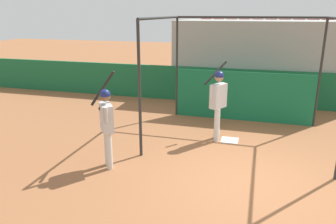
# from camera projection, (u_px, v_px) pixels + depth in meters

# --- Properties ---
(ground_plane) EXTENTS (60.00, 60.00, 0.00)m
(ground_plane) POSITION_uv_depth(u_px,v_px,m) (250.00, 184.00, 6.44)
(ground_plane) COLOR #935B38
(outfield_wall) EXTENTS (24.00, 0.12, 1.30)m
(outfield_wall) POSITION_uv_depth(u_px,v_px,m) (259.00, 88.00, 11.69)
(outfield_wall) COLOR #196038
(outfield_wall) RESTS_ON ground
(bleacher_section) EXTENTS (6.50, 3.20, 2.98)m
(bleacher_section) POSITION_uv_depth(u_px,v_px,m) (261.00, 58.00, 12.98)
(bleacher_section) COLOR #9E9E99
(bleacher_section) RESTS_ON ground
(batting_cage) EXTENTS (4.27, 3.42, 3.14)m
(batting_cage) POSITION_uv_depth(u_px,v_px,m) (243.00, 83.00, 9.44)
(batting_cage) COLOR #282828
(batting_cage) RESTS_ON ground
(home_plate) EXTENTS (0.44, 0.44, 0.02)m
(home_plate) POSITION_uv_depth(u_px,v_px,m) (230.00, 140.00, 8.63)
(home_plate) COLOR white
(home_plate) RESTS_ON ground
(player_batter) EXTENTS (0.62, 0.98, 2.00)m
(player_batter) POSITION_uv_depth(u_px,v_px,m) (218.00, 98.00, 8.41)
(player_batter) COLOR silver
(player_batter) RESTS_ON ground
(player_waiting) EXTENTS (0.72, 0.66, 2.06)m
(player_waiting) POSITION_uv_depth(u_px,v_px,m) (107.00, 121.00, 6.88)
(player_waiting) COLOR silver
(player_waiting) RESTS_ON ground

